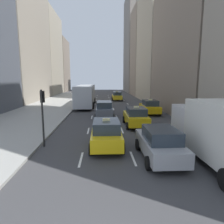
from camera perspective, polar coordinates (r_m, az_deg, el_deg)
name	(u,v)px	position (r m, az deg, el deg)	size (l,w,h in m)	color
sidewalk_left	(47,108)	(30.49, -18.01, 1.07)	(8.00, 66.00, 0.15)	#9E9E99
lane_markings	(115,113)	(25.55, 0.83, -0.15)	(5.72, 56.00, 0.01)	white
building_row_left	(19,26)	(42.77, -25.12, 21.30)	(6.00, 75.44, 36.00)	gray
building_row_right	(159,30)	(42.13, 13.32, 21.75)	(6.00, 73.02, 30.30)	gray
taxi_lead	(106,133)	(12.54, -1.65, -6.11)	(2.02, 4.40, 1.87)	yellow
taxi_second	(150,107)	(24.83, 10.74, 1.45)	(2.02, 4.40, 1.87)	yellow
taxi_third	(136,117)	(18.18, 6.80, -1.31)	(2.02, 4.40, 1.87)	yellow
taxi_fourth	(117,96)	(40.24, 1.44, 4.58)	(2.02, 4.40, 1.87)	yellow
sedan_black_near	(104,109)	(22.30, -2.24, 0.82)	(2.02, 5.00, 1.81)	#565B66
sedan_silver_behind	(160,143)	(11.03, 13.48, -8.60)	(2.02, 4.46, 1.71)	#9EA0A5
city_bus	(86,95)	(31.75, -7.57, 4.87)	(2.80, 11.61, 3.25)	#B7BCC1
traffic_light_pole	(43,109)	(13.14, -19.22, 0.90)	(0.24, 0.42, 3.60)	black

